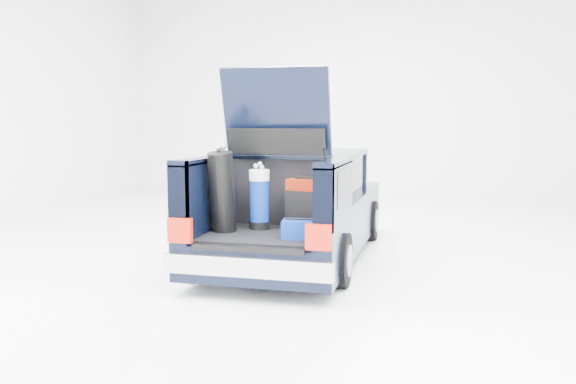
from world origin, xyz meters
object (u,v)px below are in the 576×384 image
(car, at_px, (299,207))
(red_suitcase, at_px, (304,205))
(blue_golf_bag, at_px, (259,199))
(black_golf_bag, at_px, (222,192))
(blue_duffel, at_px, (302,229))

(car, height_order, red_suitcase, car)
(red_suitcase, bearing_deg, blue_golf_bag, -156.25)
(car, relative_size, blue_golf_bag, 5.90)
(black_golf_bag, xyz_separation_m, blue_duffel, (0.96, -0.14, -0.36))
(blue_golf_bag, bearing_deg, black_golf_bag, -154.42)
(red_suitcase, relative_size, blue_duffel, 1.40)
(blue_golf_bag, relative_size, blue_duffel, 1.78)
(car, relative_size, blue_duffel, 10.48)
(car, relative_size, black_golf_bag, 4.52)
(car, xyz_separation_m, red_suitcase, (0.36, -1.24, 0.22))
(blue_golf_bag, bearing_deg, car, 68.68)
(blue_golf_bag, distance_m, blue_duffel, 0.79)
(black_golf_bag, bearing_deg, blue_duffel, -7.96)
(red_suitcase, xyz_separation_m, black_golf_bag, (-0.86, -0.39, 0.17))
(car, relative_size, red_suitcase, 7.48)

